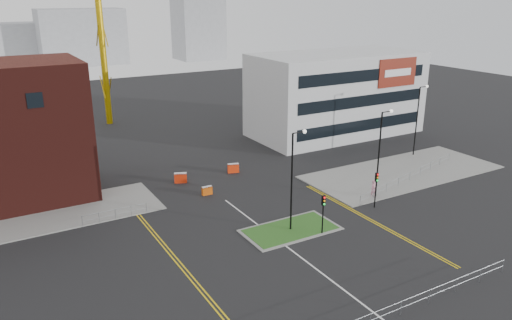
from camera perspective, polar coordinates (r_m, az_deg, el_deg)
The scene contains 26 objects.
ground at distance 38.62m, azimuth 8.22°, elevation -13.19°, with size 200.00×200.00×0.00m, color black.
pavement_left at distance 51.53m, azimuth -26.64°, elevation -6.56°, with size 28.00×8.00×0.12m, color slate.
pavement_right at distance 61.66m, azimuth 16.40°, elevation -1.30°, with size 24.00×10.00×0.12m, color slate.
island_kerb at distance 45.26m, azimuth 3.97°, elevation -7.95°, with size 8.60×4.60×0.08m, color slate.
grass_island at distance 45.25m, azimuth 3.97°, elevation -7.92°, with size 8.00×4.00×0.12m, color #27501A.
office_block at distance 75.49m, azimuth 9.13°, elevation 7.47°, with size 25.00×12.20×12.00m.
streetlamp_island at distance 43.26m, azimuth 4.36°, elevation -1.49°, with size 1.46×0.36×9.18m.
streetlamp_right_near at distance 52.04m, azimuth 14.10°, elevation 1.47°, with size 1.46×0.36×9.18m.
streetlamp_right_far at distance 67.22m, azimuth 18.08°, elevation 4.92°, with size 1.46×0.36×9.18m.
traffic_light_island at distance 43.79m, azimuth 7.70°, elevation -5.37°, with size 0.28×0.33×3.65m.
traffic_light_right at distance 50.10m, azimuth 13.60°, elevation -2.60°, with size 0.28×0.33×3.65m.
railing_front at distance 34.52m, azimuth 14.66°, elevation -16.36°, with size 24.05×0.05×1.10m.
railing_left at distance 48.60m, azimuth -15.79°, elevation -5.79°, with size 6.05×0.05×1.10m.
railing_right at distance 58.79m, azimuth 17.18°, elevation -1.61°, with size 19.05×5.05×1.10m.
centre_line at distance 39.96m, azimuth 6.42°, elevation -11.93°, with size 0.15×30.00×0.01m, color silver.
yellow_left_a at distance 42.48m, azimuth -10.23°, elevation -10.16°, with size 0.12×24.00×0.01m, color gold.
yellow_left_b at distance 42.56m, azimuth -9.84°, elevation -10.07°, with size 0.12×24.00×0.01m, color gold.
yellow_right_a at distance 48.17m, azimuth 12.79°, elevation -6.73°, with size 0.12×20.00×0.01m, color gold.
yellow_right_b at distance 48.36m, azimuth 13.06°, elevation -6.65°, with size 0.12×20.00×0.01m, color gold.
skyline_b at distance 158.94m, azimuth -19.27°, elevation 13.14°, with size 24.00×12.00×16.00m, color gray.
skyline_c at distance 164.35m, azimuth -6.65°, elevation 16.26°, with size 14.00×12.00×28.00m, color gray.
skyline_d at distance 166.54m, azimuth -26.08°, elevation 11.82°, with size 30.00×12.00×12.00m, color gray.
pedestrian at distance 53.06m, azimuth 13.29°, elevation -3.23°, with size 0.70×0.46×1.92m, color #CC8498.
barrier_left at distance 52.78m, azimuth -5.62°, elevation -3.46°, with size 1.11×0.39×0.93m.
barrier_mid at distance 56.40m, azimuth -8.62°, elevation -1.98°, with size 1.44×0.96×1.16m.
barrier_right at distance 58.96m, azimuth -2.62°, elevation -0.89°, with size 1.39×0.79×1.11m.
Camera 1 is at (-20.92, -25.43, 20.18)m, focal length 35.00 mm.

